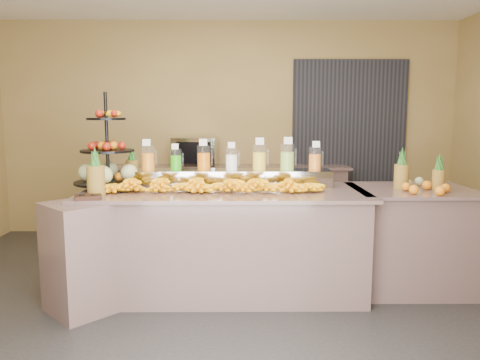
{
  "coord_description": "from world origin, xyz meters",
  "views": [
    {
      "loc": [
        0.1,
        -3.77,
        1.61
      ],
      "look_at": [
        0.13,
        0.3,
        1.02
      ],
      "focal_mm": 35.0,
      "sensor_mm": 36.0,
      "label": 1
    }
  ],
  "objects_px": {
    "right_fruit_pile": "(421,183)",
    "oven_warmer": "(195,152)",
    "banana_heap": "(213,184)",
    "pitcher_tray": "(232,178)",
    "condiment_caddy": "(88,197)",
    "fruit_stand": "(112,163)"
  },
  "relations": [
    {
      "from": "banana_heap",
      "to": "condiment_caddy",
      "type": "distance_m",
      "value": 1.04
    },
    {
      "from": "condiment_caddy",
      "to": "right_fruit_pile",
      "type": "relative_size",
      "value": 0.49
    },
    {
      "from": "oven_warmer",
      "to": "condiment_caddy",
      "type": "bearing_deg",
      "value": -101.01
    },
    {
      "from": "condiment_caddy",
      "to": "right_fruit_pile",
      "type": "distance_m",
      "value": 2.83
    },
    {
      "from": "pitcher_tray",
      "to": "fruit_stand",
      "type": "height_order",
      "value": "fruit_stand"
    },
    {
      "from": "fruit_stand",
      "to": "condiment_caddy",
      "type": "height_order",
      "value": "fruit_stand"
    },
    {
      "from": "banana_heap",
      "to": "right_fruit_pile",
      "type": "distance_m",
      "value": 1.83
    },
    {
      "from": "banana_heap",
      "to": "pitcher_tray",
      "type": "bearing_deg",
      "value": 62.97
    },
    {
      "from": "condiment_caddy",
      "to": "right_fruit_pile",
      "type": "height_order",
      "value": "right_fruit_pile"
    },
    {
      "from": "oven_warmer",
      "to": "banana_heap",
      "type": "bearing_deg",
      "value": -76.31
    },
    {
      "from": "pitcher_tray",
      "to": "banana_heap",
      "type": "relative_size",
      "value": 0.95
    },
    {
      "from": "banana_heap",
      "to": "right_fruit_pile",
      "type": "bearing_deg",
      "value": 0.18
    },
    {
      "from": "fruit_stand",
      "to": "oven_warmer",
      "type": "relative_size",
      "value": 1.57
    },
    {
      "from": "pitcher_tray",
      "to": "banana_heap",
      "type": "xyz_separation_m",
      "value": [
        -0.16,
        -0.32,
        -0.01
      ]
    },
    {
      "from": "pitcher_tray",
      "to": "condiment_caddy",
      "type": "relative_size",
      "value": 9.12
    },
    {
      "from": "banana_heap",
      "to": "oven_warmer",
      "type": "bearing_deg",
      "value": 99.34
    },
    {
      "from": "banana_heap",
      "to": "condiment_caddy",
      "type": "bearing_deg",
      "value": -159.49
    },
    {
      "from": "right_fruit_pile",
      "to": "oven_warmer",
      "type": "height_order",
      "value": "oven_warmer"
    },
    {
      "from": "pitcher_tray",
      "to": "oven_warmer",
      "type": "distance_m",
      "value": 1.74
    },
    {
      "from": "fruit_stand",
      "to": "oven_warmer",
      "type": "xyz_separation_m",
      "value": [
        0.6,
        1.76,
        -0.04
      ]
    },
    {
      "from": "pitcher_tray",
      "to": "banana_heap",
      "type": "bearing_deg",
      "value": -117.03
    },
    {
      "from": "banana_heap",
      "to": "oven_warmer",
      "type": "height_order",
      "value": "oven_warmer"
    }
  ]
}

